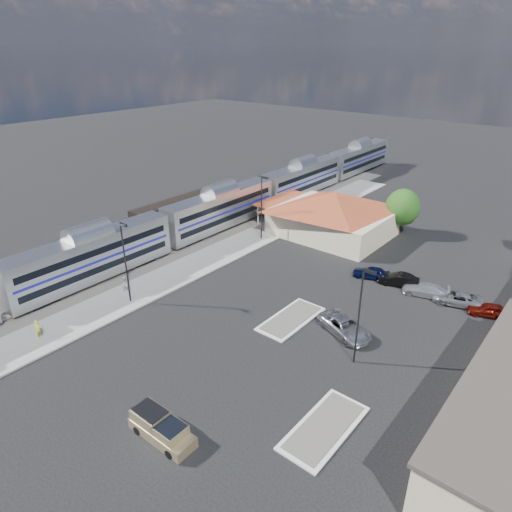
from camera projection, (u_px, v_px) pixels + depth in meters
The scene contains 21 objects.
ground at pixel (247, 314), 45.92m from camera, with size 280.00×280.00×0.00m, color black.
railbed at pixel (170, 239), 63.58m from camera, with size 16.00×100.00×0.12m, color #4C4944.
platform at pixel (205, 261), 56.99m from camera, with size 5.50×92.00×0.18m, color gray.
passenger_train at pixel (221, 210), 65.82m from camera, with size 3.00×104.00×5.55m.
freight_cars at pixel (174, 214), 67.11m from camera, with size 2.80×46.00×4.00m.
station_depot at pixel (333, 213), 64.03m from camera, with size 18.35×12.24×6.20m.
traffic_island_south at pixel (291, 319), 44.98m from camera, with size 3.30×7.50×0.21m.
traffic_island_north at pixel (324, 428), 32.23m from camera, with size 3.30×7.50×0.21m.
lamp_plat_s at pixel (125, 257), 45.73m from camera, with size 1.08×0.25×9.00m.
lamp_plat_n at pixel (262, 203), 61.14m from camera, with size 1.08×0.25×9.00m.
lamp_lot at pixel (361, 309), 36.71m from camera, with size 1.08×0.25×9.00m.
tree_depot at pixel (403, 207), 63.50m from camera, with size 4.71×4.71×6.63m.
pickup_truck at pixel (162, 429), 31.15m from camera, with size 5.13×2.00×1.76m.
suv at pixel (345, 327), 42.50m from camera, with size 2.62×5.68×1.58m, color #A5A6AD.
person_a at pixel (38, 329), 41.62m from camera, with size 0.66×0.43×1.81m, color #CFD342.
person_b at pixel (124, 284), 49.46m from camera, with size 0.84×0.65×1.73m, color silver.
parked_car_a at pixel (371, 272), 52.72m from camera, with size 1.68×4.17×1.42m, color #0C153D.
parked_car_b at pixel (399, 280), 51.08m from camera, with size 1.54×4.42×1.46m, color black.
parked_car_c at pixel (426, 290), 49.04m from camera, with size 1.97×4.83×1.40m, color silver.
parked_car_d at pixel (457, 298), 47.42m from camera, with size 2.29×4.97×1.38m, color #95999D.
parked_car_e at pixel (489, 310), 45.37m from camera, with size 1.62×4.02×1.37m, color maroon.
Camera 1 is at (25.54, -29.66, 24.74)m, focal length 32.00 mm.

